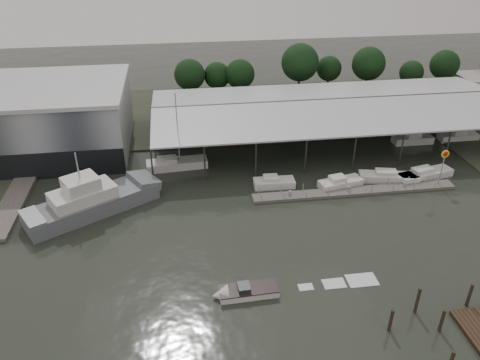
{
  "coord_description": "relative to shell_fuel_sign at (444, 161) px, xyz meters",
  "views": [
    {
      "loc": [
        -8.0,
        -41.54,
        32.65
      ],
      "look_at": [
        -0.51,
        11.26,
        2.5
      ],
      "focal_mm": 35.0,
      "sensor_mm": 36.0,
      "label": 1
    }
  ],
  "objects": [
    {
      "name": "moored_cruiser_1",
      "position": [
        -13.48,
        1.86,
        -3.31
      ],
      "size": [
        6.43,
        3.43,
        1.7
      ],
      "rotation": [
        0.0,
        0.0,
        0.21
      ],
      "color": "silver",
      "rests_on": "ground"
    },
    {
      "name": "ground",
      "position": [
        -27.0,
        -9.99,
        -3.93
      ],
      "size": [
        200.0,
        200.0,
        0.0
      ],
      "primitive_type": "plane",
      "color": "#242A22",
      "rests_on": "ground"
    },
    {
      "name": "moored_cruiser_2",
      "position": [
        -6.18,
        2.57,
        -3.31
      ],
      "size": [
        8.47,
        3.85,
        1.7
      ],
      "rotation": [
        0.0,
        0.0,
        -0.21
      ],
      "color": "silver",
      "rests_on": "ground"
    },
    {
      "name": "moored_cruiser_3",
      "position": [
        -0.77,
        2.51,
        -3.31
      ],
      "size": [
        8.72,
        4.12,
        1.7
      ],
      "rotation": [
        0.0,
        0.0,
        0.24
      ],
      "color": "silver",
      "rests_on": "ground"
    },
    {
      "name": "grey_trawler",
      "position": [
        -46.28,
        0.31,
        -2.35
      ],
      "size": [
        17.03,
        12.65,
        8.84
      ],
      "rotation": [
        0.0,
        0.0,
        0.53
      ],
      "color": "#595F63",
      "rests_on": "ground"
    },
    {
      "name": "white_sailboat",
      "position": [
        -35.78,
        10.68,
        -3.28
      ],
      "size": [
        9.07,
        3.26,
        11.74
      ],
      "rotation": [
        0.0,
        0.0,
        0.07
      ],
      "color": "silver",
      "rests_on": "ground"
    },
    {
      "name": "trawler_dock",
      "position": [
        -57.0,
        4.01,
        -3.68
      ],
      "size": [
        3.0,
        18.0,
        0.5
      ],
      "color": "#656059",
      "rests_on": "ground"
    },
    {
      "name": "land_strip_far",
      "position": [
        -27.0,
        32.01,
        -3.83
      ],
      "size": [
        140.0,
        30.0,
        0.3
      ],
      "color": "#343B2C",
      "rests_on": "ground"
    },
    {
      "name": "floating_dock",
      "position": [
        -12.0,
        0.01,
        -3.72
      ],
      "size": [
        28.0,
        2.0,
        1.4
      ],
      "color": "#656059",
      "rests_on": "ground"
    },
    {
      "name": "speedboat_underway",
      "position": [
        -29.85,
        -17.32,
        -3.53
      ],
      "size": [
        17.52,
        2.81,
        2.0
      ],
      "rotation": [
        0.0,
        0.0,
        3.18
      ],
      "color": "silver",
      "rests_on": "ground"
    },
    {
      "name": "storage_warehouse",
      "position": [
        -55.0,
        19.95,
        1.36
      ],
      "size": [
        24.5,
        20.5,
        10.5
      ],
      "color": "gray",
      "rests_on": "ground"
    },
    {
      "name": "shell_fuel_sign",
      "position": [
        0.0,
        0.0,
        0.0
      ],
      "size": [
        1.1,
        0.18,
        5.55
      ],
      "color": "gray",
      "rests_on": "ground"
    },
    {
      "name": "horizon_tree_line",
      "position": [
        -3.39,
        37.71,
        2.22
      ],
      "size": [
        69.47,
        9.29,
        11.12
      ],
      "color": "black",
      "rests_on": "ground"
    },
    {
      "name": "mooring_pilings",
      "position": [
        -12.92,
        -24.88,
        -2.88
      ],
      "size": [
        8.99,
        7.7,
        3.77
      ],
      "color": "#36291B",
      "rests_on": "ground"
    },
    {
      "name": "moored_cruiser_0",
      "position": [
        -22.54,
        3.21,
        -3.31
      ],
      "size": [
        5.67,
        2.38,
        1.7
      ],
      "rotation": [
        0.0,
        0.0,
        -0.03
      ],
      "color": "silver",
      "rests_on": "ground"
    },
    {
      "name": "covered_boat_shed",
      "position": [
        -10.0,
        18.01,
        2.2
      ],
      "size": [
        58.24,
        24.0,
        6.96
      ],
      "color": "silver",
      "rests_on": "ground"
    }
  ]
}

